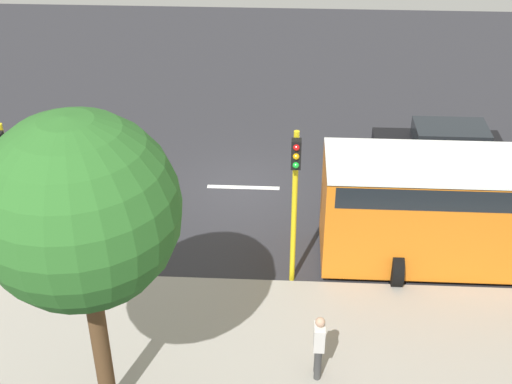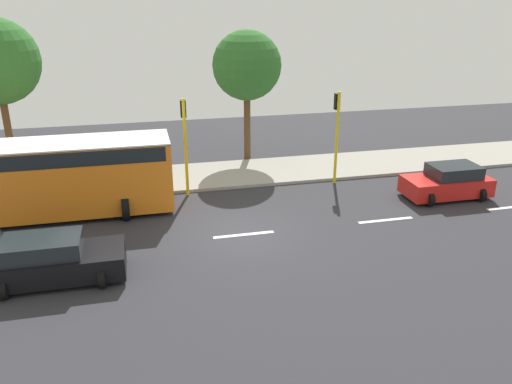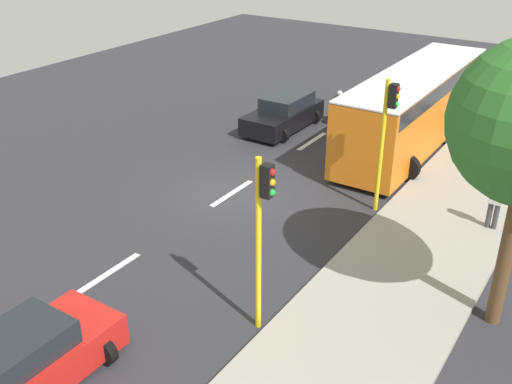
{
  "view_description": "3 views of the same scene",
  "coord_description": "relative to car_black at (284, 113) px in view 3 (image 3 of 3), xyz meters",
  "views": [
    {
      "loc": [
        19.72,
        1.48,
        11.97
      ],
      "look_at": [
        1.64,
        0.51,
        0.85
      ],
      "focal_mm": 48.98,
      "sensor_mm": 36.0,
      "label": 1
    },
    {
      "loc": [
        -17.61,
        3.64,
        8.75
      ],
      "look_at": [
        1.81,
        -0.92,
        1.02
      ],
      "focal_mm": 36.01,
      "sensor_mm": 36.0,
      "label": 2
    },
    {
      "loc": [
        11.07,
        -15.35,
        9.47
      ],
      "look_at": [
        1.85,
        -1.26,
        1.08
      ],
      "focal_mm": 41.79,
      "sensor_mm": 36.0,
      "label": 3
    }
  ],
  "objects": [
    {
      "name": "motorcycle",
      "position": [
        1.72,
        2.13,
        -0.07
      ],
      "size": [
        0.6,
        1.3,
        1.53
      ],
      "color": "black",
      "rests_on": "ground"
    },
    {
      "name": "lane_stripe_mid",
      "position": [
        1.86,
        -6.7,
        -0.71
      ],
      "size": [
        0.2,
        2.4,
        0.01
      ],
      "primitive_type": "cube",
      "color": "white",
      "rests_on": "ground"
    },
    {
      "name": "lane_stripe_far_south",
      "position": [
        1.86,
        5.3,
        -0.71
      ],
      "size": [
        0.2,
        2.4,
        0.01
      ],
      "primitive_type": "cube",
      "color": "white",
      "rests_on": "ground"
    },
    {
      "name": "lane_stripe_south",
      "position": [
        1.86,
        -0.7,
        -0.71
      ],
      "size": [
        0.2,
        2.4,
        0.01
      ],
      "primitive_type": "cube",
      "color": "white",
      "rests_on": "ground"
    },
    {
      "name": "lane_stripe_north",
      "position": [
        1.86,
        -12.7,
        -0.71
      ],
      "size": [
        0.2,
        2.4,
        0.01
      ],
      "primitive_type": "cube",
      "color": "white",
      "rests_on": "ground"
    },
    {
      "name": "pedestrian_near_signal",
      "position": [
        10.2,
        -4.44,
        0.35
      ],
      "size": [
        0.4,
        0.24,
        1.69
      ],
      "color": "#3F3F3F",
      "rests_on": "sidewalk"
    },
    {
      "name": "pedestrian_by_tree",
      "position": [
        8.16,
        1.7,
        0.35
      ],
      "size": [
        0.4,
        0.24,
        1.69
      ],
      "color": "#72604C",
      "rests_on": "sidewalk"
    },
    {
      "name": "city_bus",
      "position": [
        5.52,
        1.25,
        1.13
      ],
      "size": [
        3.2,
        11.0,
        3.16
      ],
      "color": "orange",
      "rests_on": "ground"
    },
    {
      "name": "car_red",
      "position": [
        3.64,
        -16.6,
        -0.0
      ],
      "size": [
        2.23,
        3.87,
        1.52
      ],
      "color": "red",
      "rests_on": "ground"
    },
    {
      "name": "traffic_light_midblock",
      "position": [
        6.7,
        -5.04,
        2.22
      ],
      "size": [
        0.49,
        0.24,
        4.5
      ],
      "color": "yellow",
      "rests_on": "ground"
    },
    {
      "name": "traffic_light_corner",
      "position": [
        6.7,
        -12.29,
        2.22
      ],
      "size": [
        0.49,
        0.24,
        4.5
      ],
      "color": "yellow",
      "rests_on": "ground"
    },
    {
      "name": "ground_plane",
      "position": [
        1.86,
        -6.7,
        -0.76
      ],
      "size": [
        40.0,
        60.0,
        0.1
      ],
      "primitive_type": "cube",
      "color": "#2D2D33"
    },
    {
      "name": "car_black",
      "position": [
        0.0,
        0.0,
        0.0
      ],
      "size": [
        2.29,
        4.38,
        1.52
      ],
      "color": "black",
      "rests_on": "ground"
    },
    {
      "name": "sidewalk",
      "position": [
        8.86,
        -6.7,
        -0.64
      ],
      "size": [
        4.0,
        60.0,
        0.15
      ],
      "primitive_type": "cube",
      "color": "#9E998E",
      "rests_on": "ground"
    }
  ]
}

